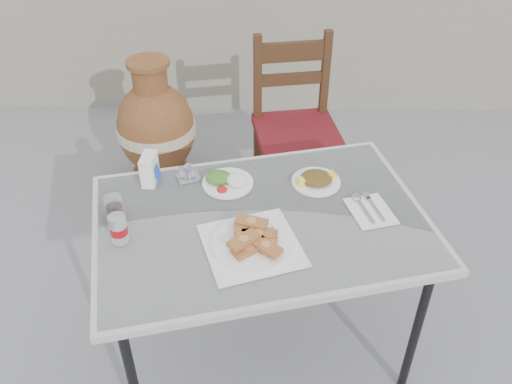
{
  "coord_description": "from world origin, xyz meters",
  "views": [
    {
      "loc": [
        0.05,
        -1.45,
        2.09
      ],
      "look_at": [
        0.02,
        0.17,
        0.85
      ],
      "focal_mm": 38.0,
      "sensor_mm": 36.0,
      "label": 1
    }
  ],
  "objects_px": {
    "condiment_caddy": "(188,174)",
    "soda_can": "(119,229)",
    "chair": "(295,127)",
    "cafe_table": "(261,229)",
    "pide_plate": "(252,239)",
    "salad_chopped_plate": "(316,179)",
    "cola_glass": "(115,210)",
    "terracotta_urn": "(156,129)",
    "napkin_holder": "(149,169)",
    "salad_rice_plate": "(227,180)"
  },
  "relations": [
    {
      "from": "napkin_holder",
      "to": "chair",
      "type": "bearing_deg",
      "value": 57.21
    },
    {
      "from": "salad_rice_plate",
      "to": "napkin_holder",
      "type": "relative_size",
      "value": 1.65
    },
    {
      "from": "chair",
      "to": "terracotta_urn",
      "type": "distance_m",
      "value": 0.87
    },
    {
      "from": "cola_glass",
      "to": "condiment_caddy",
      "type": "bearing_deg",
      "value": 47.56
    },
    {
      "from": "condiment_caddy",
      "to": "chair",
      "type": "height_order",
      "value": "chair"
    },
    {
      "from": "cafe_table",
      "to": "cola_glass",
      "type": "distance_m",
      "value": 0.56
    },
    {
      "from": "cola_glass",
      "to": "condiment_caddy",
      "type": "xyz_separation_m",
      "value": [
        0.24,
        0.27,
        -0.02
      ]
    },
    {
      "from": "salad_chopped_plate",
      "to": "cafe_table",
      "type": "bearing_deg",
      "value": -134.05
    },
    {
      "from": "salad_chopped_plate",
      "to": "chair",
      "type": "height_order",
      "value": "chair"
    },
    {
      "from": "napkin_holder",
      "to": "chair",
      "type": "relative_size",
      "value": 0.12
    },
    {
      "from": "chair",
      "to": "salad_rice_plate",
      "type": "bearing_deg",
      "value": -120.26
    },
    {
      "from": "salad_chopped_plate",
      "to": "napkin_holder",
      "type": "distance_m",
      "value": 0.68
    },
    {
      "from": "cafe_table",
      "to": "soda_can",
      "type": "bearing_deg",
      "value": -165.06
    },
    {
      "from": "pide_plate",
      "to": "cafe_table",
      "type": "bearing_deg",
      "value": 77.7
    },
    {
      "from": "pide_plate",
      "to": "salad_rice_plate",
      "type": "relative_size",
      "value": 2.0
    },
    {
      "from": "cafe_table",
      "to": "terracotta_urn",
      "type": "bearing_deg",
      "value": 117.17
    },
    {
      "from": "salad_rice_plate",
      "to": "napkin_holder",
      "type": "height_order",
      "value": "napkin_holder"
    },
    {
      "from": "pide_plate",
      "to": "condiment_caddy",
      "type": "relative_size",
      "value": 3.75
    },
    {
      "from": "cafe_table",
      "to": "pide_plate",
      "type": "distance_m",
      "value": 0.18
    },
    {
      "from": "napkin_holder",
      "to": "condiment_caddy",
      "type": "xyz_separation_m",
      "value": [
        0.15,
        0.03,
        -0.04
      ]
    },
    {
      "from": "salad_rice_plate",
      "to": "condiment_caddy",
      "type": "height_order",
      "value": "condiment_caddy"
    },
    {
      "from": "soda_can",
      "to": "napkin_holder",
      "type": "xyz_separation_m",
      "value": [
        0.05,
        0.36,
        0.01
      ]
    },
    {
      "from": "condiment_caddy",
      "to": "terracotta_urn",
      "type": "relative_size",
      "value": 0.13
    },
    {
      "from": "salad_chopped_plate",
      "to": "condiment_caddy",
      "type": "relative_size",
      "value": 1.81
    },
    {
      "from": "cafe_table",
      "to": "cola_glass",
      "type": "relative_size",
      "value": 14.32
    },
    {
      "from": "cola_glass",
      "to": "terracotta_urn",
      "type": "relative_size",
      "value": 0.12
    },
    {
      "from": "salad_chopped_plate",
      "to": "soda_can",
      "type": "xyz_separation_m",
      "value": [
        -0.73,
        -0.37,
        0.04
      ]
    },
    {
      "from": "condiment_caddy",
      "to": "chair",
      "type": "distance_m",
      "value": 1.0
    },
    {
      "from": "salad_chopped_plate",
      "to": "napkin_holder",
      "type": "relative_size",
      "value": 1.59
    },
    {
      "from": "napkin_holder",
      "to": "chair",
      "type": "distance_m",
      "value": 1.11
    },
    {
      "from": "napkin_holder",
      "to": "terracotta_urn",
      "type": "height_order",
      "value": "napkin_holder"
    },
    {
      "from": "pide_plate",
      "to": "napkin_holder",
      "type": "relative_size",
      "value": 3.3
    },
    {
      "from": "chair",
      "to": "condiment_caddy",
      "type": "bearing_deg",
      "value": -130.24
    },
    {
      "from": "chair",
      "to": "terracotta_urn",
      "type": "xyz_separation_m",
      "value": [
        -0.84,
        0.19,
        -0.14
      ]
    },
    {
      "from": "napkin_holder",
      "to": "salad_rice_plate",
      "type": "bearing_deg",
      "value": 1.93
    },
    {
      "from": "salad_chopped_plate",
      "to": "cola_glass",
      "type": "xyz_separation_m",
      "value": [
        -0.77,
        -0.24,
        0.03
      ]
    },
    {
      "from": "salad_chopped_plate",
      "to": "soda_can",
      "type": "distance_m",
      "value": 0.82
    },
    {
      "from": "pide_plate",
      "to": "napkin_holder",
      "type": "xyz_separation_m",
      "value": [
        -0.43,
        0.38,
        0.03
      ]
    },
    {
      "from": "salad_chopped_plate",
      "to": "cola_glass",
      "type": "height_order",
      "value": "cola_glass"
    },
    {
      "from": "salad_rice_plate",
      "to": "chair",
      "type": "xyz_separation_m",
      "value": [
        0.33,
        0.87,
        -0.26
      ]
    },
    {
      "from": "salad_chopped_plate",
      "to": "condiment_caddy",
      "type": "xyz_separation_m",
      "value": [
        -0.53,
        0.02,
        0.01
      ]
    },
    {
      "from": "chair",
      "to": "cola_glass",
      "type": "bearing_deg",
      "value": -133.48
    },
    {
      "from": "terracotta_urn",
      "to": "napkin_holder",
      "type": "bearing_deg",
      "value": -79.43
    },
    {
      "from": "salad_chopped_plate",
      "to": "terracotta_urn",
      "type": "relative_size",
      "value": 0.24
    },
    {
      "from": "chair",
      "to": "terracotta_urn",
      "type": "bearing_deg",
      "value": 157.38
    },
    {
      "from": "cafe_table",
      "to": "salad_rice_plate",
      "type": "distance_m",
      "value": 0.27
    },
    {
      "from": "condiment_caddy",
      "to": "soda_can",
      "type": "bearing_deg",
      "value": -117.15
    },
    {
      "from": "salad_chopped_plate",
      "to": "terracotta_urn",
      "type": "height_order",
      "value": "terracotta_urn"
    },
    {
      "from": "salad_rice_plate",
      "to": "terracotta_urn",
      "type": "distance_m",
      "value": 1.24
    },
    {
      "from": "chair",
      "to": "cafe_table",
      "type": "bearing_deg",
      "value": -109.29
    }
  ]
}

